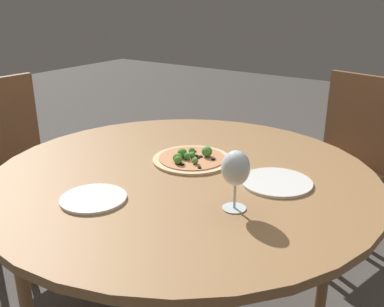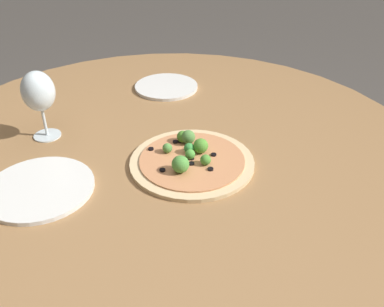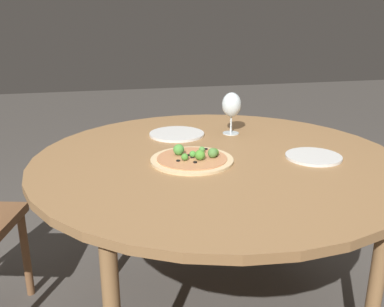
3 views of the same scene
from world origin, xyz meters
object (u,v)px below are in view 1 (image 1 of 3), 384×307
object	(u,v)px
chair_2	(22,166)
plate_far	(276,182)
plate_near	(94,199)
chair	(343,161)
wine_glass	(236,169)
pizza	(192,158)

from	to	relation	value
chair_2	plate_far	bearing A→B (deg)	-85.61
plate_near	plate_far	distance (m)	0.61
chair	wine_glass	bearing A→B (deg)	-74.90
pizza	plate_far	xyz separation A→B (m)	(-0.01, -0.36, -0.01)
chair	plate_far	size ratio (longest dim) A/B	4.02
pizza	plate_near	size ratio (longest dim) A/B	1.46
chair_2	chair	bearing A→B (deg)	-50.47
chair	wine_glass	xyz separation A→B (m)	(-1.23, -0.00, 0.37)
chair	wine_glass	distance (m)	1.28
chair_2	pizza	xyz separation A→B (m)	(0.06, -1.04, 0.25)
chair	wine_glass	world-z (taller)	chair
chair_2	plate_near	size ratio (longest dim) A/B	4.69
plate_near	plate_far	xyz separation A→B (m)	(0.44, -0.42, 0.00)
chair_2	pizza	bearing A→B (deg)	-84.41
chair_2	plate_near	xyz separation A→B (m)	(-0.39, -0.98, 0.25)
chair	pizza	distance (m)	1.06
wine_glass	plate_near	world-z (taller)	wine_glass
plate_far	chair_2	bearing A→B (deg)	92.20
chair_2	wine_glass	world-z (taller)	chair_2
plate_near	wine_glass	bearing A→B (deg)	-63.07
pizza	chair_2	bearing A→B (deg)	93.40
plate_near	pizza	bearing A→B (deg)	-8.17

